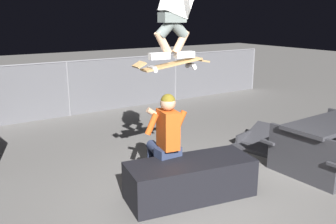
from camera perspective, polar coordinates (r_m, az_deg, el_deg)
The scene contains 8 objects.
ground_plane at distance 4.91m, azimuth 3.84°, elevation -13.03°, with size 40.00×40.00×0.00m, color slate.
ledge_box_main at distance 4.80m, azimuth 3.49°, elevation -10.36°, with size 1.64×0.64×0.50m, color black.
person_sitting_on_ledge at distance 4.86m, azimuth -0.49°, elevation -3.74°, with size 0.60×0.78×1.33m.
skateboard at distance 4.66m, azimuth 0.62°, elevation 7.42°, with size 1.03×0.29×0.14m.
skater_airborne at distance 4.65m, azimuth 1.28°, elevation 15.89°, with size 0.63×0.89×1.12m.
kicker_ramp at distance 6.81m, azimuth 15.33°, elevation -4.81°, with size 1.16×1.19×0.40m.
picnic_table_back at distance 6.13m, azimuth 24.17°, elevation -3.53°, with size 1.76×1.41×0.75m.
fence_back at distance 8.80m, azimuth -15.24°, elevation 3.79°, with size 12.05×0.05×1.29m.
Camera 1 is at (-2.64, -3.45, 2.29)m, focal length 39.23 mm.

